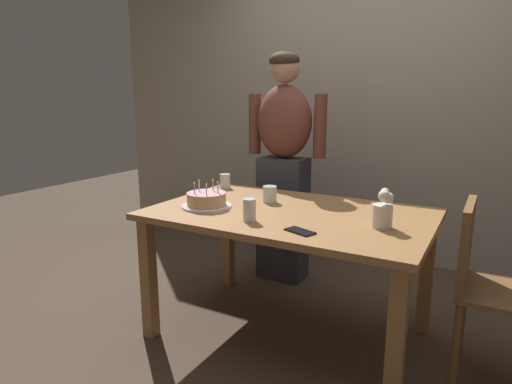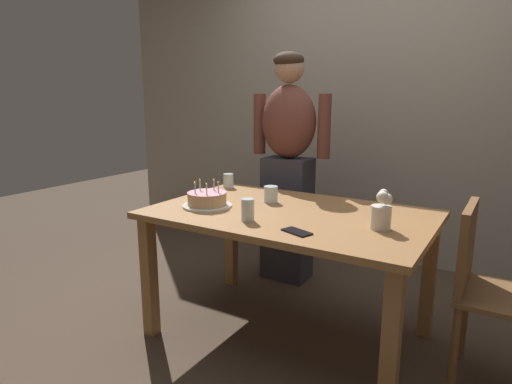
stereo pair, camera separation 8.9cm
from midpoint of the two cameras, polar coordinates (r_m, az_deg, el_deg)
ground_plane at (r=2.69m, az=3.21°, el=-17.94°), size 10.00×10.00×0.00m
back_wall at (r=3.78m, az=14.08°, el=11.19°), size 5.20×0.10×2.60m
dining_table at (r=2.43m, az=3.39°, el=-4.73°), size 1.50×0.96×0.74m
birthday_cake at (r=2.49m, az=-7.52°, el=-1.09°), size 0.28×0.28×0.15m
water_glass_near at (r=2.19m, az=-2.02°, el=-2.38°), size 0.07×0.07×0.12m
water_glass_far at (r=3.00m, az=-4.93°, el=1.45°), size 0.07×0.07×0.10m
water_glass_side at (r=2.58m, az=0.83°, el=-0.29°), size 0.08×0.08×0.10m
cell_phone at (r=2.04m, az=4.54°, el=-5.16°), size 0.16×0.12×0.01m
flower_vase at (r=2.15m, az=15.21°, el=-2.30°), size 0.10×0.10×0.19m
person_man_bearded at (r=3.18m, az=2.87°, el=3.66°), size 0.61×0.27×1.66m
dining_chair at (r=2.34m, az=26.90°, el=-10.08°), size 0.42×0.42×0.87m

